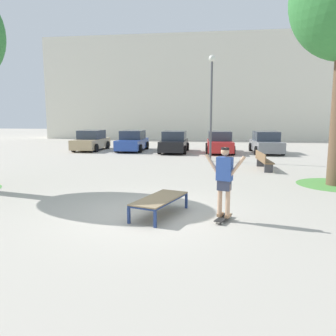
{
  "coord_description": "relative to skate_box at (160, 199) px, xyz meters",
  "views": [
    {
      "loc": [
        1.76,
        -8.26,
        2.49
      ],
      "look_at": [
        0.38,
        1.5,
        1.0
      ],
      "focal_mm": 36.11,
      "sensor_mm": 36.0,
      "label": 1
    }
  ],
  "objects": [
    {
      "name": "ground_plane",
      "position": [
        -0.38,
        0.0,
        -0.41
      ],
      "size": [
        120.0,
        120.0,
        0.0
      ],
      "primitive_type": "plane",
      "color": "#B2AA9E"
    },
    {
      "name": "grass_patch_near_right",
      "position": [
        5.82,
        4.78,
        -0.41
      ],
      "size": [
        2.78,
        2.78,
        0.01
      ],
      "primitive_type": "cylinder",
      "color": "#519342",
      "rests_on": "ground"
    },
    {
      "name": "light_post",
      "position": [
        1.09,
        10.97,
        3.41
      ],
      "size": [
        0.36,
        0.36,
        5.83
      ],
      "color": "#4C4C51",
      "rests_on": "ground"
    },
    {
      "name": "car_grey",
      "position": [
        4.85,
        15.94,
        0.28
      ],
      "size": [
        2.07,
        4.27,
        1.5
      ],
      "color": "slate",
      "rests_on": "ground"
    },
    {
      "name": "car_black",
      "position": [
        -1.55,
        15.61,
        0.28
      ],
      "size": [
        1.95,
        4.22,
        1.5
      ],
      "color": "black",
      "rests_on": "ground"
    },
    {
      "name": "skateboard",
      "position": [
        1.6,
        -0.24,
        -0.34
      ],
      "size": [
        0.47,
        0.82,
        0.09
      ],
      "color": "black",
      "rests_on": "ground"
    },
    {
      "name": "building_facade",
      "position": [
        -1.58,
        30.87,
        5.25
      ],
      "size": [
        33.08,
        4.0,
        11.33
      ],
      "primitive_type": "cube",
      "color": "silver",
      "rests_on": "ground"
    },
    {
      "name": "skater",
      "position": [
        1.6,
        -0.24,
        0.66
      ],
      "size": [
        0.96,
        0.43,
        1.69
      ],
      "color": "tan",
      "rests_on": "skateboard"
    },
    {
      "name": "car_tan",
      "position": [
        -7.95,
        16.21,
        0.28
      ],
      "size": [
        1.92,
        4.2,
        1.5
      ],
      "color": "tan",
      "rests_on": "ground"
    },
    {
      "name": "car_blue",
      "position": [
        -4.75,
        16.23,
        0.28
      ],
      "size": [
        1.97,
        4.23,
        1.5
      ],
      "color": "#28479E",
      "rests_on": "ground"
    },
    {
      "name": "car_red",
      "position": [
        1.65,
        15.72,
        0.28
      ],
      "size": [
        2.05,
        4.27,
        1.5
      ],
      "color": "red",
      "rests_on": "ground"
    },
    {
      "name": "skate_box",
      "position": [
        0.0,
        0.0,
        0.0
      ],
      "size": [
        1.3,
        2.04,
        0.46
      ],
      "color": "navy",
      "rests_on": "ground"
    },
    {
      "name": "park_bench",
      "position": [
        3.66,
        8.26,
        0.03
      ],
      "size": [
        0.58,
        2.42,
        0.83
      ],
      "color": "brown",
      "rests_on": "ground"
    }
  ]
}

